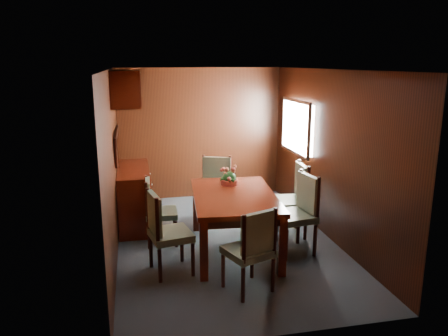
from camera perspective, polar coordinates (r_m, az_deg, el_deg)
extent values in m
plane|color=#333E45|center=(6.31, 0.26, -9.60)|extent=(4.50, 4.50, 0.00)
cube|color=black|center=(5.82, -14.32, 0.40)|extent=(0.02, 4.50, 2.40)
cube|color=black|center=(6.42, 13.48, 1.67)|extent=(0.02, 4.50, 2.40)
cube|color=black|center=(8.11, -3.09, 4.49)|extent=(3.00, 0.02, 2.40)
cube|color=black|center=(3.85, 7.39, -6.06)|extent=(3.00, 0.02, 2.40)
cube|color=black|center=(5.80, 0.29, 12.75)|extent=(3.00, 4.50, 0.02)
cube|color=white|center=(7.36, 9.81, 5.33)|extent=(0.14, 1.10, 0.80)
cube|color=#B2B2B7|center=(7.34, 9.30, 5.32)|extent=(0.04, 1.20, 0.90)
cube|color=black|center=(6.78, -13.81, 2.97)|extent=(0.03, 1.36, 0.41)
cube|color=silver|center=(6.78, -13.66, 2.98)|extent=(0.01, 1.30, 0.35)
cube|color=#3A1007|center=(6.68, -12.75, 10.23)|extent=(0.40, 1.40, 0.50)
cube|color=#3A1007|center=(6.97, -11.62, -3.65)|extent=(0.48, 1.40, 0.90)
cube|color=#3A1007|center=(5.14, -2.67, -10.74)|extent=(0.10, 0.10, 0.74)
cube|color=#3A1007|center=(5.28, 7.59, -10.17)|extent=(0.10, 0.10, 0.74)
cube|color=#3A1007|center=(6.60, -3.66, -5.13)|extent=(0.10, 0.10, 0.74)
cube|color=#3A1007|center=(6.71, 4.30, -4.82)|extent=(0.10, 0.10, 0.74)
cube|color=black|center=(5.80, 1.32, -4.51)|extent=(1.08, 1.66, 0.11)
cube|color=#3A1007|center=(5.78, 1.32, -3.70)|extent=(1.22, 1.80, 0.06)
cylinder|color=black|center=(5.58, -9.53, -10.71)|extent=(0.05, 0.05, 0.41)
cylinder|color=black|center=(5.21, -8.36, -12.52)|extent=(0.05, 0.05, 0.41)
cylinder|color=black|center=(5.68, -5.53, -10.14)|extent=(0.05, 0.05, 0.41)
cylinder|color=black|center=(5.31, -4.09, -11.86)|extent=(0.05, 0.05, 0.41)
cube|color=#586D53|center=(5.33, -6.96, -8.65)|extent=(0.55, 0.57, 0.08)
cylinder|color=black|center=(5.38, -9.87, -5.42)|extent=(0.05, 0.05, 0.55)
cylinder|color=black|center=(4.99, -8.70, -6.91)|extent=(0.05, 0.05, 0.55)
cube|color=#586D53|center=(5.18, -9.09, -5.89)|extent=(0.15, 0.45, 0.47)
cylinder|color=black|center=(6.46, -9.78, -7.41)|extent=(0.04, 0.04, 0.38)
cylinder|color=black|center=(6.10, -9.78, -8.71)|extent=(0.04, 0.04, 0.38)
cylinder|color=black|center=(6.47, -6.48, -7.28)|extent=(0.04, 0.04, 0.38)
cylinder|color=black|center=(6.11, -6.28, -8.57)|extent=(0.04, 0.04, 0.38)
cube|color=#586D53|center=(6.20, -8.16, -5.85)|extent=(0.45, 0.46, 0.08)
cylinder|color=black|center=(6.30, -10.05, -3.16)|extent=(0.04, 0.04, 0.51)
cylinder|color=black|center=(5.93, -10.07, -4.24)|extent=(0.04, 0.04, 0.51)
cube|color=#586D53|center=(6.11, -9.88, -3.50)|extent=(0.08, 0.41, 0.43)
cylinder|color=black|center=(5.91, 11.79, -9.27)|extent=(0.05, 0.05, 0.43)
cylinder|color=black|center=(6.27, 9.66, -7.83)|extent=(0.05, 0.05, 0.43)
cylinder|color=black|center=(5.72, 8.12, -9.94)|extent=(0.05, 0.05, 0.43)
cylinder|color=black|center=(6.08, 6.14, -8.39)|extent=(0.05, 0.05, 0.43)
cube|color=#586D53|center=(5.89, 9.03, -6.28)|extent=(0.56, 0.57, 0.09)
cylinder|color=black|center=(5.72, 12.16, -3.96)|extent=(0.05, 0.05, 0.58)
cylinder|color=black|center=(6.09, 9.96, -2.79)|extent=(0.05, 0.05, 0.58)
cube|color=#586D53|center=(5.89, 10.85, -3.17)|extent=(0.13, 0.47, 0.49)
cylinder|color=black|center=(6.42, 10.59, -7.34)|extent=(0.05, 0.05, 0.43)
cylinder|color=black|center=(6.81, 9.42, -6.03)|extent=(0.05, 0.05, 0.43)
cylinder|color=black|center=(6.30, 6.89, -7.61)|extent=(0.05, 0.05, 0.43)
cylinder|color=black|center=(6.70, 5.93, -6.24)|extent=(0.05, 0.05, 0.43)
cube|color=#586D53|center=(6.46, 8.29, -4.42)|extent=(0.53, 0.55, 0.09)
cylinder|color=black|center=(6.24, 10.91, -2.40)|extent=(0.05, 0.05, 0.58)
cylinder|color=black|center=(6.65, 9.70, -1.35)|extent=(0.05, 0.05, 0.58)
cube|color=#586D53|center=(6.43, 10.11, -1.68)|extent=(0.10, 0.47, 0.49)
cylinder|color=black|center=(4.78, 2.49, -15.03)|extent=(0.04, 0.04, 0.40)
cylinder|color=black|center=(5.00, 6.41, -13.73)|extent=(0.04, 0.04, 0.40)
cylinder|color=black|center=(5.06, -0.12, -13.28)|extent=(0.04, 0.04, 0.40)
cylinder|color=black|center=(5.27, 3.69, -12.16)|extent=(0.04, 0.04, 0.40)
cube|color=#586D53|center=(4.91, 3.16, -10.83)|extent=(0.60, 0.59, 0.08)
cylinder|color=black|center=(4.54, 2.64, -9.27)|extent=(0.04, 0.04, 0.53)
cylinder|color=black|center=(4.78, 6.66, -8.18)|extent=(0.04, 0.04, 0.53)
cube|color=#586D53|center=(4.66, 4.55, -8.41)|extent=(0.42, 0.21, 0.45)
cylinder|color=black|center=(7.15, 0.78, -4.94)|extent=(0.05, 0.05, 0.42)
cylinder|color=black|center=(7.22, -2.60, -4.78)|extent=(0.05, 0.05, 0.42)
cylinder|color=black|center=(6.77, 0.31, -6.03)|extent=(0.05, 0.05, 0.42)
cylinder|color=black|center=(6.84, -3.26, -5.84)|extent=(0.05, 0.05, 0.42)
cube|color=#586D53|center=(6.91, -1.20, -3.25)|extent=(0.63, 0.61, 0.09)
cylinder|color=black|center=(7.01, 0.81, -0.64)|extent=(0.05, 0.05, 0.56)
cylinder|color=black|center=(7.08, -2.63, -0.51)|extent=(0.05, 0.05, 0.56)
cube|color=#586D53|center=(7.01, -0.95, -0.45)|extent=(0.44, 0.22, 0.47)
cylinder|color=#B74738|center=(6.18, 0.72, -1.85)|extent=(0.25, 0.25, 0.08)
sphere|color=#1E531B|center=(6.17, 0.72, -1.34)|extent=(0.19, 0.19, 0.19)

